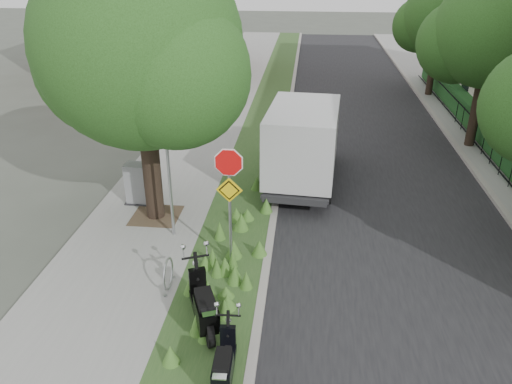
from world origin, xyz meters
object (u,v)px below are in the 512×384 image
Objects in this scene: scooter_near at (205,311)px; box_truck at (304,140)px; utility_cabinet at (141,184)px; sign_assembly at (229,184)px; scooter_far at (224,368)px.

scooter_near is 8.12m from box_truck.
utility_cabinet is at bearing -155.57° from box_truck.
scooter_far is at bearing -83.27° from sign_assembly.
box_truck is (1.23, 9.27, 1.06)m from scooter_far.
sign_assembly reaches higher than box_truck.
utility_cabinet is at bearing 119.20° from scooter_near.
box_truck reaches higher than utility_cabinet.
sign_assembly is 4.77m from utility_cabinet.
scooter_near is at bearing 113.98° from scooter_far.
utility_cabinet is (-3.29, 3.07, -1.59)m from sign_assembly.
box_truck is at bearing 72.35° from sign_assembly.
box_truck is at bearing 82.43° from scooter_far.
scooter_near is at bearing -60.80° from utility_cabinet.
scooter_near is (-0.17, -2.50, -1.74)m from sign_assembly.
scooter_near is at bearing -103.43° from box_truck.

